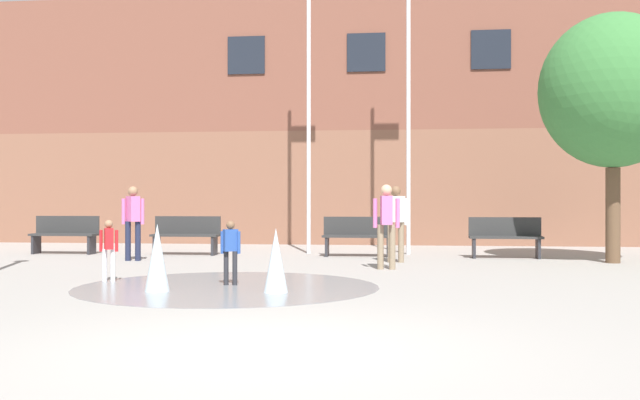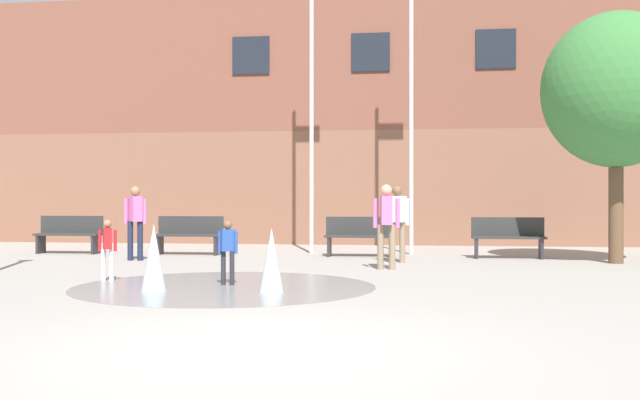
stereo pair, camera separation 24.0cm
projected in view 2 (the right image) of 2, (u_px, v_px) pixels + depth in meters
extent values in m
plane|color=gray|center=(252.00, 349.00, 6.58)|extent=(100.00, 100.00, 0.00)
cube|color=brown|center=(377.00, 189.00, 24.36)|extent=(36.00, 6.00, 3.30)
cube|color=brown|center=(377.00, 76.00, 24.35)|extent=(36.00, 6.00, 4.03)
cube|color=#1E232D|center=(251.00, 55.00, 21.84)|extent=(1.10, 0.06, 1.10)
cube|color=#1E232D|center=(371.00, 52.00, 21.36)|extent=(1.10, 0.06, 1.10)
cube|color=#1E232D|center=(496.00, 49.00, 20.88)|extent=(1.10, 0.06, 1.10)
cylinder|color=gray|center=(225.00, 286.00, 11.22)|extent=(4.54, 4.54, 0.01)
cone|color=silver|center=(154.00, 258.00, 10.66)|extent=(0.35, 0.35, 0.96)
cone|color=silver|center=(272.00, 260.00, 10.50)|extent=(0.35, 0.35, 0.91)
cube|color=#28282D|center=(41.00, 244.00, 18.12)|extent=(0.06, 0.40, 0.44)
cube|color=#28282D|center=(96.00, 245.00, 17.93)|extent=(0.06, 0.40, 0.44)
cube|color=#2D2D2D|center=(68.00, 234.00, 18.02)|extent=(1.60, 0.44, 0.05)
cube|color=#2D2D2D|center=(72.00, 224.00, 18.22)|extent=(1.60, 0.04, 0.42)
cube|color=#28282D|center=(160.00, 245.00, 17.74)|extent=(0.06, 0.40, 0.44)
cube|color=#28282D|center=(217.00, 246.00, 17.55)|extent=(0.06, 0.40, 0.44)
cube|color=#2D2D2D|center=(188.00, 235.00, 17.64)|extent=(1.60, 0.44, 0.05)
cube|color=#2D2D2D|center=(191.00, 225.00, 17.84)|extent=(1.60, 0.04, 0.42)
cube|color=#28282D|center=(329.00, 247.00, 17.18)|extent=(0.06, 0.40, 0.44)
cube|color=#28282D|center=(390.00, 247.00, 16.98)|extent=(0.06, 0.40, 0.44)
cube|color=#2D2D2D|center=(360.00, 236.00, 17.08)|extent=(1.60, 0.44, 0.05)
cube|color=#2D2D2D|center=(360.00, 226.00, 17.28)|extent=(1.60, 0.04, 0.42)
cube|color=#28282D|center=(476.00, 248.00, 16.64)|extent=(0.06, 0.40, 0.44)
cube|color=#28282D|center=(541.00, 249.00, 16.45)|extent=(0.06, 0.40, 0.44)
cube|color=#2D2D2D|center=(508.00, 238.00, 16.54)|extent=(1.60, 0.44, 0.05)
cube|color=#2D2D2D|center=(507.00, 227.00, 16.74)|extent=(1.60, 0.04, 0.42)
cylinder|color=#89755B|center=(392.00, 242.00, 15.52)|extent=(0.12, 0.12, 0.84)
cylinder|color=#89755B|center=(402.00, 242.00, 15.49)|extent=(0.12, 0.12, 0.84)
cube|color=white|center=(397.00, 209.00, 15.51)|extent=(0.39, 0.33, 0.54)
sphere|color=brown|center=(397.00, 191.00, 15.50)|extent=(0.21, 0.21, 0.21)
cylinder|color=white|center=(387.00, 212.00, 15.53)|extent=(0.08, 0.08, 0.55)
cylinder|color=white|center=(407.00, 212.00, 15.48)|extent=(0.08, 0.08, 0.55)
cylinder|color=#28282D|center=(223.00, 268.00, 11.43)|extent=(0.07, 0.07, 0.52)
cylinder|color=#28282D|center=(232.00, 268.00, 11.41)|extent=(0.07, 0.07, 0.52)
cube|color=#284C9E|center=(228.00, 240.00, 11.42)|extent=(0.24, 0.22, 0.33)
sphere|color=brown|center=(228.00, 225.00, 11.42)|extent=(0.13, 0.13, 0.13)
cylinder|color=#284C9E|center=(219.00, 242.00, 11.44)|extent=(0.05, 0.05, 0.34)
cylinder|color=#284C9E|center=(236.00, 242.00, 11.41)|extent=(0.05, 0.05, 0.34)
cylinder|color=#1E233D|center=(130.00, 241.00, 16.04)|extent=(0.12, 0.12, 0.84)
cylinder|color=#1E233D|center=(140.00, 241.00, 16.01)|extent=(0.12, 0.12, 0.84)
cube|color=pink|center=(135.00, 209.00, 16.02)|extent=(0.37, 0.39, 0.54)
sphere|color=#997051|center=(135.00, 191.00, 16.02)|extent=(0.21, 0.21, 0.21)
cylinder|color=pink|center=(126.00, 211.00, 16.05)|extent=(0.08, 0.08, 0.55)
cylinder|color=pink|center=(145.00, 211.00, 15.99)|extent=(0.08, 0.08, 0.55)
cylinder|color=#89755B|center=(380.00, 247.00, 13.98)|extent=(0.12, 0.12, 0.84)
cylinder|color=#89755B|center=(392.00, 247.00, 13.95)|extent=(0.12, 0.12, 0.84)
cube|color=pink|center=(386.00, 210.00, 13.97)|extent=(0.24, 0.36, 0.54)
sphere|color=tan|center=(386.00, 190.00, 13.97)|extent=(0.21, 0.21, 0.21)
cylinder|color=pink|center=(375.00, 213.00, 14.00)|extent=(0.08, 0.08, 0.55)
cylinder|color=pink|center=(398.00, 213.00, 13.94)|extent=(0.08, 0.08, 0.55)
cylinder|color=silver|center=(103.00, 265.00, 11.94)|extent=(0.07, 0.07, 0.52)
cylinder|color=silver|center=(112.00, 265.00, 11.93)|extent=(0.07, 0.07, 0.52)
cube|color=red|center=(107.00, 238.00, 11.93)|extent=(0.21, 0.24, 0.33)
sphere|color=#997051|center=(107.00, 224.00, 11.93)|extent=(0.13, 0.13, 0.13)
cylinder|color=red|center=(100.00, 240.00, 11.95)|extent=(0.05, 0.05, 0.34)
cylinder|color=red|center=(115.00, 241.00, 11.92)|extent=(0.05, 0.05, 0.34)
cylinder|color=silver|center=(312.00, 79.00, 18.12)|extent=(0.10, 0.10, 8.48)
cylinder|color=silver|center=(411.00, 75.00, 17.79)|extent=(0.10, 0.10, 8.53)
cylinder|color=brown|center=(616.00, 215.00, 15.30)|extent=(0.29, 0.29, 1.97)
ellipsoid|color=#387538|center=(616.00, 90.00, 15.30)|extent=(3.00, 3.00, 3.18)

